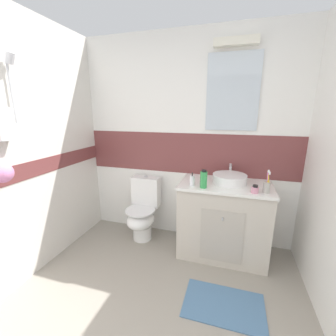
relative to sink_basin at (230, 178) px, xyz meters
name	(u,v)px	position (x,y,z in m)	size (l,w,h in m)	color
ground_plane	(154,307)	(-0.54, -0.95, -0.92)	(3.20, 3.48, 0.04)	gray
wall_back_tiled	(188,140)	(-0.53, 0.30, 0.36)	(3.20, 0.20, 2.50)	white
wall_left_shower_alcove	(8,153)	(-1.89, -0.95, 0.35)	(0.28, 3.48, 2.50)	silver
vanity_cabinet	(223,219)	(-0.04, -0.03, -0.48)	(0.97, 0.59, 0.85)	beige
sink_basin	(230,178)	(0.00, 0.00, 0.00)	(0.36, 0.41, 0.18)	white
toilet	(143,211)	(-1.04, 0.01, -0.53)	(0.37, 0.50, 0.80)	white
toothbrush_cup	(267,186)	(0.35, -0.20, 0.01)	(0.07, 0.07, 0.23)	#B2ADA3
soap_dispenser	(192,181)	(-0.37, -0.20, 0.00)	(0.05, 0.05, 0.15)	white
mouthwash_bottle	(204,179)	(-0.25, -0.23, 0.04)	(0.07, 0.07, 0.19)	green
hair_gel_jar	(255,189)	(0.24, -0.24, -0.02)	(0.07, 0.07, 0.08)	pink
bath_mat	(224,305)	(0.03, -0.78, -0.90)	(0.67, 0.43, 0.01)	#4C7299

